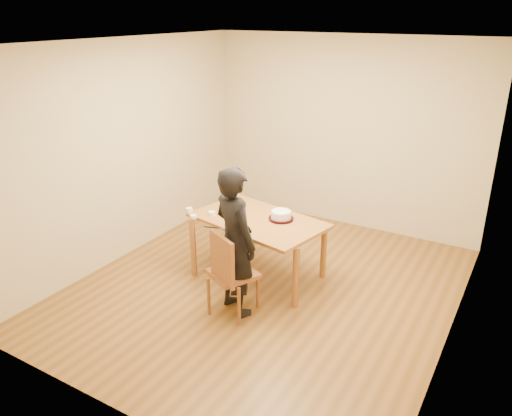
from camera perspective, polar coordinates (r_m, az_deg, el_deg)
The scene contains 16 objects.
room_shell at distance 5.56m, azimuth 2.91°, elevation 4.55°, with size 4.00×4.50×2.70m.
dining_table at distance 5.75m, azimuth 0.25°, elevation -1.41°, with size 1.50×0.89×0.04m, color brown.
dining_chair at distance 5.21m, azimuth -2.64°, elevation -7.48°, with size 0.44×0.44×0.04m, color brown.
cake_plate at distance 5.73m, azimuth 2.88°, elevation -1.22°, with size 0.29×0.29×0.02m, color #AF0B2E.
cake at distance 5.71m, azimuth 2.88°, elevation -0.78°, with size 0.23×0.23×0.07m, color white.
frosting_dome at distance 5.69m, azimuth 2.89°, elevation -0.32°, with size 0.23×0.23×0.03m, color white.
frosting_tub at distance 5.37m, azimuth -1.55°, elevation -2.49°, with size 0.09×0.09×0.08m, color white.
frosting_lid at distance 5.59m, azimuth -3.15°, elevation -1.91°, with size 0.10×0.10×0.01m, color #1A53AF.
frosting_dollop at distance 5.58m, azimuth -3.15°, elevation -1.79°, with size 0.04×0.04×0.02m, color white.
ramekin_green at distance 5.80m, azimuth -7.16°, elevation -0.99°, with size 0.08×0.08×0.04m, color white.
ramekin_yellow at distance 5.87m, azimuth -5.08°, elevation -0.59°, with size 0.08×0.08×0.04m, color white.
ramekin_multi at distance 6.01m, azimuth -7.65°, elevation -0.18°, with size 0.08×0.08×0.04m, color white.
candy_box_pink at distance 6.31m, azimuth -3.75°, elevation 0.99°, with size 0.13×0.06×0.02m, color #C42E94.
candy_box_green at distance 6.31m, azimuth -3.78°, elevation 1.17°, with size 0.13×0.07×0.02m, color green.
spatula at distance 5.53m, azimuth -5.09°, elevation -2.22°, with size 0.18×0.02×0.01m, color black.
person at distance 5.09m, azimuth -2.43°, elevation -3.86°, with size 0.58×0.38×1.59m, color black.
Camera 1 is at (2.44, -4.37, 3.00)m, focal length 35.00 mm.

